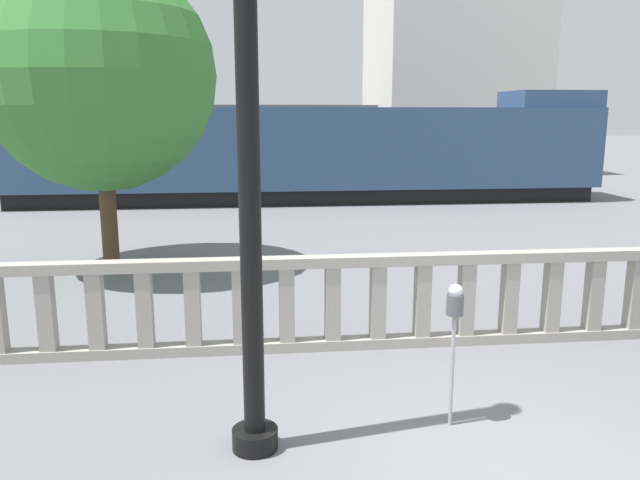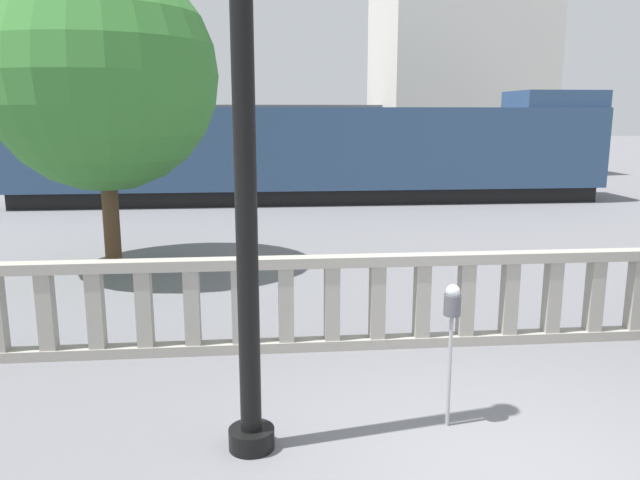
% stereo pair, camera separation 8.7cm
% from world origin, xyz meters
% --- Properties ---
extents(ground_plane, '(160.00, 160.00, 0.00)m').
position_xyz_m(ground_plane, '(0.00, 0.00, 0.00)').
color(ground_plane, slate).
extents(balustrade, '(16.06, 0.24, 1.29)m').
position_xyz_m(balustrade, '(-0.00, 3.16, 0.65)').
color(balustrade, '#9E998E').
rests_on(balustrade, ground).
extents(lamppost, '(0.44, 0.44, 6.36)m').
position_xyz_m(lamppost, '(-2.30, 0.67, 2.99)').
color(lamppost, black).
rests_on(lamppost, ground).
extents(parking_meter, '(0.17, 0.17, 1.50)m').
position_xyz_m(parking_meter, '(-0.30, 0.92, 1.21)').
color(parking_meter, '#99999E').
rests_on(parking_meter, ground).
extents(train_near, '(20.88, 2.81, 3.95)m').
position_xyz_m(train_near, '(-0.10, 17.58, 1.77)').
color(train_near, black).
rests_on(train_near, ground).
extents(train_far, '(29.87, 2.81, 4.18)m').
position_xyz_m(train_far, '(-5.41, 29.76, 1.88)').
color(train_far, black).
rests_on(train_far, ground).
extents(building_block, '(8.16, 8.13, 10.39)m').
position_xyz_m(building_block, '(8.47, 29.12, 5.19)').
color(building_block, beige).
rests_on(building_block, ground).
extents(tree_left, '(4.49, 4.49, 6.11)m').
position_xyz_m(tree_left, '(-5.18, 7.95, 3.86)').
color(tree_left, '#4C3823').
rests_on(tree_left, ground).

